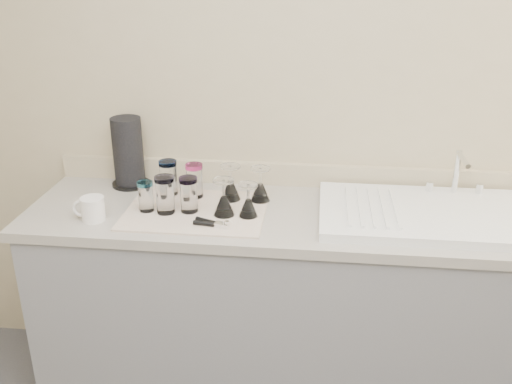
# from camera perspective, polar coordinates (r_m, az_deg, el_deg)

# --- Properties ---
(room_envelope) EXTENTS (3.54, 3.50, 2.52)m
(room_envelope) POSITION_cam_1_polar(r_m,az_deg,el_deg) (0.92, -1.57, 4.22)
(room_envelope) COLOR #4B4B50
(room_envelope) RESTS_ON ground
(counter_unit) EXTENTS (2.06, 0.62, 0.90)m
(counter_unit) POSITION_cam_1_polar(r_m,az_deg,el_deg) (2.49, 2.63, -11.39)
(counter_unit) COLOR slate
(counter_unit) RESTS_ON ground
(sink_unit) EXTENTS (0.82, 0.50, 0.22)m
(sink_unit) POSITION_cam_1_polar(r_m,az_deg,el_deg) (2.30, 16.71, -2.07)
(sink_unit) COLOR white
(sink_unit) RESTS_ON counter_unit
(dish_towel) EXTENTS (0.55, 0.42, 0.01)m
(dish_towel) POSITION_cam_1_polar(r_m,az_deg,el_deg) (2.28, -6.03, -1.88)
(dish_towel) COLOR silver
(dish_towel) RESTS_ON counter_unit
(tumbler_cyan) EXTENTS (0.07, 0.07, 0.15)m
(tumbler_cyan) POSITION_cam_1_polar(r_m,az_deg,el_deg) (2.41, -8.75, 1.46)
(tumbler_cyan) COLOR white
(tumbler_cyan) RESTS_ON dish_towel
(tumbler_purple) EXTENTS (0.07, 0.07, 0.14)m
(tumbler_purple) POSITION_cam_1_polar(r_m,az_deg,el_deg) (2.37, -6.17, 1.16)
(tumbler_purple) COLOR white
(tumbler_purple) RESTS_ON dish_towel
(tumbler_magenta) EXTENTS (0.06, 0.06, 0.12)m
(tumbler_magenta) POSITION_cam_1_polar(r_m,az_deg,el_deg) (2.27, -10.96, -0.40)
(tumbler_magenta) COLOR white
(tumbler_magenta) RESTS_ON dish_towel
(tumbler_blue) EXTENTS (0.08, 0.08, 0.15)m
(tumbler_blue) POSITION_cam_1_polar(r_m,az_deg,el_deg) (2.24, -9.08, -0.24)
(tumbler_blue) COLOR white
(tumbler_blue) RESTS_ON dish_towel
(tumbler_lavender) EXTENTS (0.07, 0.07, 0.14)m
(tumbler_lavender) POSITION_cam_1_polar(r_m,az_deg,el_deg) (2.24, -6.74, -0.23)
(tumbler_lavender) COLOR white
(tumbler_lavender) RESTS_ON dish_towel
(goblet_back_left) EXTENTS (0.08, 0.08, 0.15)m
(goblet_back_left) POSITION_cam_1_polar(r_m,az_deg,el_deg) (2.34, -2.56, 0.40)
(goblet_back_left) COLOR white
(goblet_back_left) RESTS_ON dish_towel
(goblet_back_right) EXTENTS (0.08, 0.08, 0.14)m
(goblet_back_right) POSITION_cam_1_polar(r_m,az_deg,el_deg) (2.33, 0.43, 0.26)
(goblet_back_right) COLOR white
(goblet_back_right) RESTS_ON dish_towel
(goblet_front_left) EXTENTS (0.08, 0.08, 0.15)m
(goblet_front_left) POSITION_cam_1_polar(r_m,az_deg,el_deg) (2.20, -3.23, -1.11)
(goblet_front_left) COLOR white
(goblet_front_left) RESTS_ON dish_towel
(goblet_front_right) EXTENTS (0.07, 0.07, 0.13)m
(goblet_front_right) POSITION_cam_1_polar(r_m,az_deg,el_deg) (2.19, -0.78, -1.33)
(goblet_front_right) COLOR white
(goblet_front_right) RESTS_ON dish_towel
(can_opener) EXTENTS (0.14, 0.07, 0.02)m
(can_opener) POSITION_cam_1_polar(r_m,az_deg,el_deg) (2.14, -4.45, -3.15)
(can_opener) COLOR silver
(can_opener) RESTS_ON dish_towel
(white_mug) EXTENTS (0.13, 0.09, 0.09)m
(white_mug) POSITION_cam_1_polar(r_m,az_deg,el_deg) (2.27, -16.06, -1.63)
(white_mug) COLOR white
(white_mug) RESTS_ON counter_unit
(paper_towel_roll) EXTENTS (0.16, 0.16, 0.31)m
(paper_towel_roll) POSITION_cam_1_polar(r_m,az_deg,el_deg) (2.54, -12.66, 3.83)
(paper_towel_roll) COLOR black
(paper_towel_roll) RESTS_ON counter_unit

